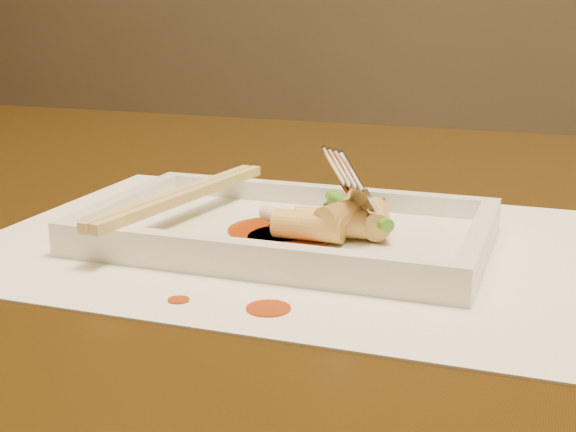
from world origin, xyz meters
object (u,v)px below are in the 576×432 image
(placemat, at_px, (288,243))
(plate_base, at_px, (288,236))
(chopstick_a, at_px, (176,195))
(table, at_px, (215,328))
(fork, at_px, (402,121))

(placemat, height_order, plate_base, plate_base)
(plate_base, bearing_deg, placemat, 45.00)
(plate_base, xyz_separation_m, chopstick_a, (-0.08, 0.00, 0.02))
(placemat, bearing_deg, chopstick_a, -180.00)
(table, relative_size, fork, 10.00)
(fork, bearing_deg, table, 162.30)
(table, distance_m, plate_base, 0.15)
(fork, bearing_deg, chopstick_a, -173.25)
(chopstick_a, bearing_deg, table, 94.84)
(placemat, height_order, fork, fork)
(chopstick_a, bearing_deg, plate_base, 0.00)
(placemat, xyz_separation_m, chopstick_a, (-0.08, -0.00, 0.03))
(placemat, height_order, chopstick_a, chopstick_a)
(table, distance_m, placemat, 0.15)
(chopstick_a, height_order, fork, fork)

